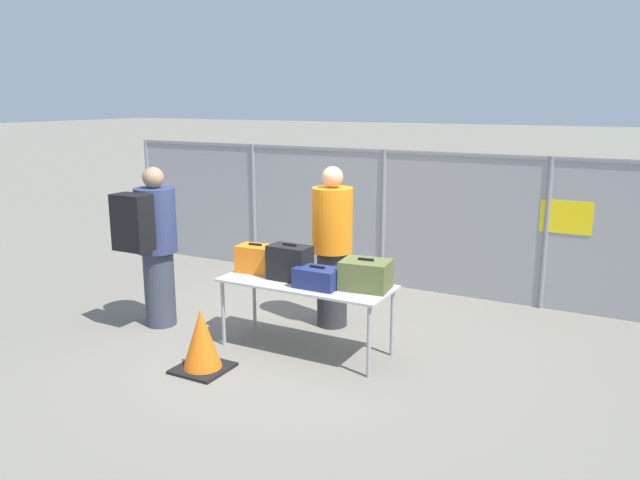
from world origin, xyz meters
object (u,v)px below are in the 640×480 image
at_px(traveler_hooded, 153,241).
at_px(suitcase_orange, 256,259).
at_px(suitcase_black, 290,263).
at_px(suitcase_navy, 317,278).
at_px(security_worker_near, 332,245).
at_px(suitcase_olive, 366,275).
at_px(utility_trailer, 504,231).
at_px(inspection_table, 306,288).
at_px(traffic_cone, 202,342).

bearing_deg(traveler_hooded, suitcase_orange, 25.47).
xyz_separation_m(suitcase_black, suitcase_navy, (0.39, -0.11, -0.08)).
height_order(suitcase_orange, suitcase_black, suitcase_black).
xyz_separation_m(traveler_hooded, security_worker_near, (1.77, 1.00, -0.06)).
bearing_deg(suitcase_orange, suitcase_olive, -0.47).
bearing_deg(utility_trailer, traveler_hooded, -117.89).
bearing_deg(utility_trailer, inspection_table, -100.33).
bearing_deg(inspection_table, utility_trailer, 79.67).
distance_m(suitcase_black, suitcase_olive, 0.83).
relative_size(security_worker_near, traffic_cone, 2.99).
relative_size(suitcase_navy, traveler_hooded, 0.24).
height_order(suitcase_navy, utility_trailer, suitcase_navy).
bearing_deg(suitcase_navy, inspection_table, 151.64).
relative_size(inspection_table, traveler_hooded, 0.98).
bearing_deg(security_worker_near, inspection_table, 111.90).
height_order(suitcase_olive, traffic_cone, suitcase_olive).
bearing_deg(suitcase_orange, traveler_hooded, -166.16).
relative_size(suitcase_navy, suitcase_olive, 0.86).
height_order(suitcase_navy, traveler_hooded, traveler_hooded).
xyz_separation_m(inspection_table, traffic_cone, (-0.65, -0.91, -0.39)).
bearing_deg(inspection_table, security_worker_near, 97.36).
xyz_separation_m(inspection_table, utility_trailer, (0.93, 5.08, -0.25)).
distance_m(suitcase_black, security_worker_near, 0.79).
height_order(inspection_table, suitcase_black, suitcase_black).
relative_size(suitcase_olive, utility_trailer, 0.13).
distance_m(suitcase_orange, traffic_cone, 1.16).
xyz_separation_m(suitcase_navy, security_worker_near, (-0.29, 0.90, 0.11)).
distance_m(traveler_hooded, utility_trailer, 6.00).
xyz_separation_m(suitcase_black, traffic_cone, (-0.45, -0.92, -0.63)).
xyz_separation_m(suitcase_orange, suitcase_black, (0.48, -0.08, 0.03)).
relative_size(traveler_hooded, utility_trailer, 0.49).
bearing_deg(suitcase_orange, traffic_cone, -88.21).
relative_size(suitcase_black, suitcase_olive, 0.88).
distance_m(suitcase_black, traveler_hooded, 1.69).
xyz_separation_m(suitcase_orange, utility_trailer, (1.60, 4.99, -0.46)).
bearing_deg(inspection_table, suitcase_black, 177.33).
bearing_deg(security_worker_near, suitcase_orange, 65.36).
xyz_separation_m(suitcase_orange, security_worker_near, (0.57, 0.70, 0.07)).
relative_size(suitcase_navy, security_worker_near, 0.24).
bearing_deg(suitcase_orange, suitcase_navy, -12.66).
xyz_separation_m(suitcase_navy, suitcase_olive, (0.44, 0.18, 0.04)).
height_order(suitcase_orange, suitcase_navy, suitcase_orange).
bearing_deg(suitcase_navy, utility_trailer, 81.94).
bearing_deg(suitcase_black, traveler_hooded, -172.81).
xyz_separation_m(suitcase_orange, traveler_hooded, (-1.19, -0.29, 0.13)).
height_order(suitcase_black, suitcase_olive, suitcase_black).
xyz_separation_m(security_worker_near, utility_trailer, (1.03, 4.28, -0.53)).
distance_m(suitcase_black, utility_trailer, 5.22).
distance_m(suitcase_olive, traveler_hooded, 2.52).
relative_size(inspection_table, security_worker_near, 0.98).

